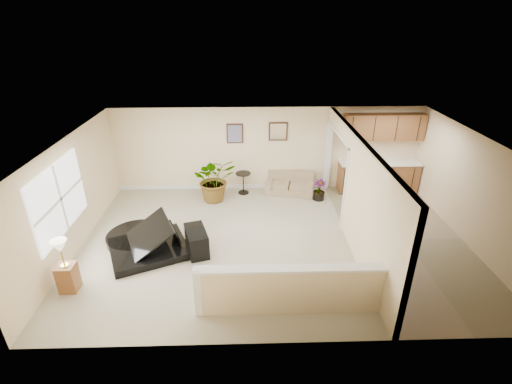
{
  "coord_description": "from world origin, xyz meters",
  "views": [
    {
      "loc": [
        -0.64,
        -7.38,
        4.9
      ],
      "look_at": [
        -0.41,
        0.4,
        1.12
      ],
      "focal_mm": 26.0,
      "sensor_mm": 36.0,
      "label": 1
    }
  ],
  "objects_px": {
    "piano_bench": "(197,241)",
    "accent_table": "(243,180)",
    "piano": "(146,224)",
    "palm_plant": "(215,179)",
    "small_plant": "(319,191)",
    "lamp_stand": "(66,269)",
    "loveseat": "(290,183)"
  },
  "relations": [
    {
      "from": "piano_bench",
      "to": "accent_table",
      "type": "relative_size",
      "value": 1.29
    },
    {
      "from": "piano",
      "to": "palm_plant",
      "type": "distance_m",
      "value": 2.78
    },
    {
      "from": "small_plant",
      "to": "lamp_stand",
      "type": "bearing_deg",
      "value": -146.21
    },
    {
      "from": "piano_bench",
      "to": "lamp_stand",
      "type": "bearing_deg",
      "value": -152.54
    },
    {
      "from": "piano",
      "to": "lamp_stand",
      "type": "distance_m",
      "value": 1.84
    },
    {
      "from": "piano",
      "to": "accent_table",
      "type": "distance_m",
      "value": 3.58
    },
    {
      "from": "loveseat",
      "to": "palm_plant",
      "type": "distance_m",
      "value": 2.27
    },
    {
      "from": "palm_plant",
      "to": "small_plant",
      "type": "xyz_separation_m",
      "value": [
        2.98,
        -0.08,
        -0.38
      ]
    },
    {
      "from": "piano_bench",
      "to": "palm_plant",
      "type": "bearing_deg",
      "value": 84.73
    },
    {
      "from": "piano_bench",
      "to": "small_plant",
      "type": "bearing_deg",
      "value": 37.86
    },
    {
      "from": "piano",
      "to": "accent_table",
      "type": "relative_size",
      "value": 3.61
    },
    {
      "from": "small_plant",
      "to": "accent_table",
      "type": "bearing_deg",
      "value": 167.06
    },
    {
      "from": "piano",
      "to": "piano_bench",
      "type": "xyz_separation_m",
      "value": [
        1.13,
        -0.17,
        -0.37
      ]
    },
    {
      "from": "piano",
      "to": "loveseat",
      "type": "xyz_separation_m",
      "value": [
        3.56,
        2.88,
        -0.35
      ]
    },
    {
      "from": "loveseat",
      "to": "palm_plant",
      "type": "height_order",
      "value": "palm_plant"
    },
    {
      "from": "piano_bench",
      "to": "accent_table",
      "type": "distance_m",
      "value": 3.18
    },
    {
      "from": "piano",
      "to": "small_plant",
      "type": "height_order",
      "value": "piano"
    },
    {
      "from": "piano",
      "to": "small_plant",
      "type": "relative_size",
      "value": 3.83
    },
    {
      "from": "palm_plant",
      "to": "lamp_stand",
      "type": "bearing_deg",
      "value": -124.11
    },
    {
      "from": "loveseat",
      "to": "small_plant",
      "type": "bearing_deg",
      "value": -22.82
    },
    {
      "from": "accent_table",
      "to": "lamp_stand",
      "type": "height_order",
      "value": "lamp_stand"
    },
    {
      "from": "piano_bench",
      "to": "accent_table",
      "type": "bearing_deg",
      "value": 70.83
    },
    {
      "from": "piano",
      "to": "loveseat",
      "type": "bearing_deg",
      "value": 15.51
    },
    {
      "from": "loveseat",
      "to": "small_plant",
      "type": "height_order",
      "value": "loveseat"
    },
    {
      "from": "piano_bench",
      "to": "lamp_stand",
      "type": "xyz_separation_m",
      "value": [
        -2.33,
        -1.21,
        0.2
      ]
    },
    {
      "from": "loveseat",
      "to": "accent_table",
      "type": "relative_size",
      "value": 2.38
    },
    {
      "from": "lamp_stand",
      "to": "piano",
      "type": "bearing_deg",
      "value": 48.83
    },
    {
      "from": "palm_plant",
      "to": "piano",
      "type": "bearing_deg",
      "value": -119.46
    },
    {
      "from": "palm_plant",
      "to": "loveseat",
      "type": "bearing_deg",
      "value": 11.95
    },
    {
      "from": "piano_bench",
      "to": "piano",
      "type": "bearing_deg",
      "value": 171.64
    },
    {
      "from": "piano_bench",
      "to": "lamp_stand",
      "type": "distance_m",
      "value": 2.64
    },
    {
      "from": "piano",
      "to": "lamp_stand",
      "type": "bearing_deg",
      "value": -154.68
    }
  ]
}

